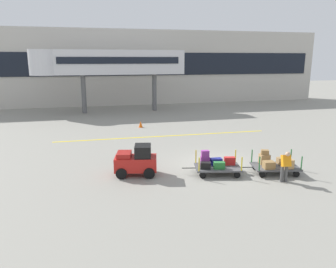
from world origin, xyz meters
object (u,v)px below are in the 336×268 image
(baggage_cart_lead, at_px, (216,165))
(baggage_handler, at_px, (285,165))
(baggage_cart_middle, at_px, (275,164))
(baggage_tug, at_px, (136,161))
(safety_cone_near, at_px, (141,124))

(baggage_cart_lead, bearing_deg, baggage_handler, -34.16)
(baggage_cart_middle, bearing_deg, baggage_tug, 168.28)
(baggage_handler, height_order, safety_cone_near, baggage_handler)
(baggage_tug, height_order, baggage_handler, baggage_tug)
(baggage_cart_lead, xyz_separation_m, baggage_handler, (2.76, -1.87, 0.37))
(baggage_cart_middle, bearing_deg, baggage_cart_lead, 167.35)
(baggage_cart_middle, distance_m, baggage_handler, 1.27)
(baggage_tug, height_order, safety_cone_near, baggage_tug)
(baggage_tug, xyz_separation_m, baggage_cart_middle, (6.98, -1.45, -0.24))
(baggage_handler, bearing_deg, baggage_cart_lead, 145.84)
(baggage_tug, bearing_deg, safety_cone_near, 79.92)
(safety_cone_near, bearing_deg, baggage_cart_lead, -80.96)
(baggage_tug, relative_size, baggage_cart_middle, 0.74)
(baggage_tug, height_order, baggage_cart_lead, baggage_tug)
(baggage_cart_lead, relative_size, baggage_cart_middle, 1.00)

